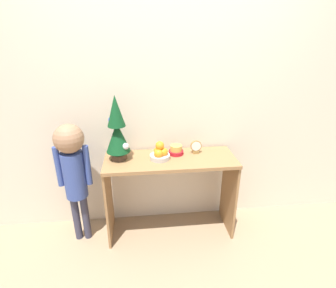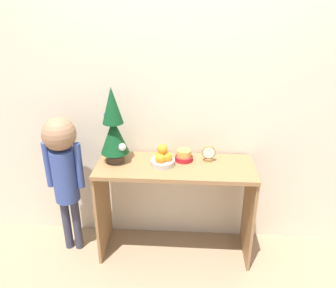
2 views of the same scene
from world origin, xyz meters
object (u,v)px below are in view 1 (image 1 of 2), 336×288
(desk_clock, at_px, (196,147))
(child_figure, at_px, (73,165))
(mini_tree, at_px, (117,130))
(singing_bowl, at_px, (176,150))
(fruit_bowl, at_px, (160,153))

(desk_clock, xyz_separation_m, child_figure, (-1.05, -0.10, -0.07))
(mini_tree, xyz_separation_m, singing_bowl, (0.49, 0.05, -0.23))
(mini_tree, relative_size, child_figure, 0.50)
(fruit_bowl, distance_m, child_figure, 0.72)
(desk_clock, height_order, child_figure, child_figure)
(singing_bowl, bearing_deg, mini_tree, -174.64)
(fruit_bowl, xyz_separation_m, desk_clock, (0.33, 0.08, 0.00))
(fruit_bowl, relative_size, desk_clock, 1.44)
(fruit_bowl, height_order, desk_clock, fruit_bowl)
(singing_bowl, distance_m, child_figure, 0.88)
(singing_bowl, height_order, desk_clock, desk_clock)
(mini_tree, bearing_deg, fruit_bowl, -5.72)
(fruit_bowl, distance_m, singing_bowl, 0.17)
(mini_tree, height_order, fruit_bowl, mini_tree)
(singing_bowl, relative_size, desk_clock, 1.10)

